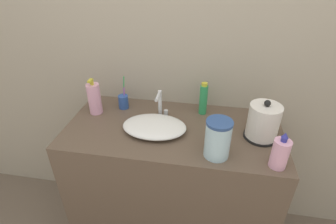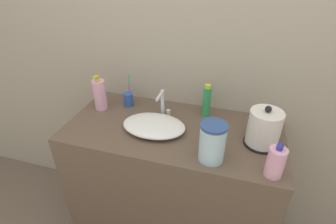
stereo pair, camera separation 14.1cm
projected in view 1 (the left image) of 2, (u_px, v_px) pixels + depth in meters
The scene contains 10 objects.
wall_back at pixel (182, 43), 1.52m from camera, with size 6.00×0.04×2.60m.
vanity_counter at pixel (172, 186), 1.70m from camera, with size 1.20×0.58×0.92m.
sink_basin at pixel (154, 126), 1.42m from camera, with size 0.35×0.25×0.05m.
faucet at pixel (161, 103), 1.51m from camera, with size 0.06×0.11×0.16m.
electric_kettle at pixel (263, 123), 1.34m from camera, with size 0.17×0.17×0.22m.
toothbrush_cup at pixel (123, 101), 1.62m from camera, with size 0.06×0.06×0.22m.
lotion_bottle at pixel (94, 99), 1.55m from camera, with size 0.08×0.08×0.22m.
shampoo_bottle at pixel (280, 153), 1.16m from camera, with size 0.08×0.08×0.19m.
mouthwash_bottle at pixel (203, 99), 1.54m from camera, with size 0.05×0.05×0.20m.
water_pitcher at pixel (218, 139), 1.21m from camera, with size 0.12×0.12×0.19m.
Camera 1 is at (0.18, -0.89, 1.75)m, focal length 28.00 mm.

